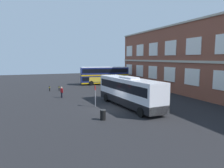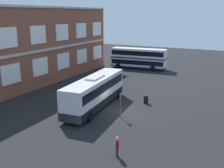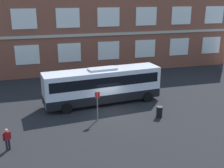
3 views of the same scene
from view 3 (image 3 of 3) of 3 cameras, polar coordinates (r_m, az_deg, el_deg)
ground_plane at (r=29.46m, az=-1.13°, el=-4.10°), size 120.00×120.00×0.00m
brick_terminal_building at (r=43.05m, az=-9.40°, el=10.56°), size 49.93×8.19×11.89m
touring_coach at (r=29.14m, az=-1.88°, el=-0.35°), size 12.19×3.79×3.80m
waiting_passenger at (r=22.21m, az=-20.27°, el=-10.21°), size 0.60×0.41×1.70m
bus_stand_flag at (r=25.29m, az=-2.94°, el=-3.88°), size 0.44×0.10×2.70m
station_litter_bin at (r=26.70m, az=9.48°, el=-5.50°), size 0.60×0.60×1.03m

